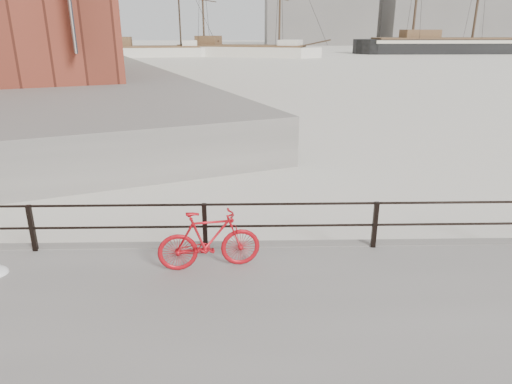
% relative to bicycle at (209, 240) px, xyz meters
% --- Properties ---
extents(ground, '(400.00, 400.00, 0.00)m').
position_rel_bicycle_xyz_m(ground, '(3.35, 0.95, -0.93)').
color(ground, white).
rests_on(ground, ground).
extents(far_quay, '(78.44, 148.07, 1.80)m').
position_rel_bicycle_xyz_m(far_quay, '(-36.65, 72.95, -0.03)').
color(far_quay, gray).
rests_on(far_quay, ground).
extents(guardrail, '(28.00, 0.10, 1.00)m').
position_rel_bicycle_xyz_m(guardrail, '(3.35, 0.80, -0.08)').
color(guardrail, black).
rests_on(guardrail, promenade).
extents(bicycle, '(1.94, 0.60, 1.16)m').
position_rel_bicycle_xyz_m(bicycle, '(0.00, 0.00, 0.00)').
color(bicycle, '#B40C14').
rests_on(bicycle, promenade).
extents(barque_black, '(53.57, 18.27, 30.63)m').
position_rel_bicycle_xyz_m(barque_black, '(46.08, 86.82, -0.93)').
color(barque_black, black).
rests_on(barque_black, ground).
extents(schooner_mid, '(33.43, 21.94, 22.06)m').
position_rel_bicycle_xyz_m(schooner_mid, '(0.08, 77.51, -0.93)').
color(schooner_mid, beige).
rests_on(schooner_mid, ground).
extents(schooner_left, '(24.66, 13.65, 17.91)m').
position_rel_bicycle_xyz_m(schooner_left, '(-15.84, 76.85, -0.93)').
color(schooner_left, beige).
rests_on(schooner_left, ground).
extents(industrial_west, '(32.00, 18.00, 18.00)m').
position_rel_bicycle_xyz_m(industrial_west, '(23.35, 140.95, 8.07)').
color(industrial_west, gray).
rests_on(industrial_west, ground).
extents(industrial_mid, '(26.00, 20.00, 24.00)m').
position_rel_bicycle_xyz_m(industrial_mid, '(58.35, 145.95, 11.07)').
color(industrial_mid, gray).
rests_on(industrial_mid, ground).
extents(industrial_east, '(20.00, 16.00, 14.00)m').
position_rel_bicycle_xyz_m(industrial_east, '(81.35, 150.95, 6.07)').
color(industrial_east, gray).
rests_on(industrial_east, ground).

